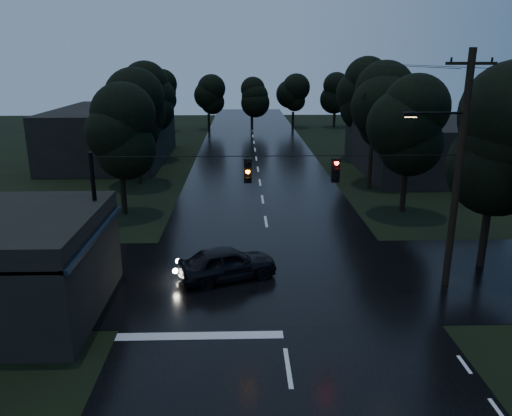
{
  "coord_description": "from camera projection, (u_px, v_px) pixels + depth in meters",
  "views": [
    {
      "loc": [
        -1.44,
        -8.87,
        9.59
      ],
      "look_at": [
        -0.76,
        14.5,
        2.55
      ],
      "focal_mm": 35.0,
      "sensor_mm": 36.0,
      "label": 1
    }
  ],
  "objects": [
    {
      "name": "tree_right_c",
      "position": [
        362.0,
        93.0,
        48.03
      ],
      "size": [
        4.76,
        4.76,
        10.03
      ],
      "color": "black",
      "rests_on": "ground"
    },
    {
      "name": "tree_right_b",
      "position": [
        384.0,
        107.0,
        38.55
      ],
      "size": [
        4.48,
        4.48,
        9.44
      ],
      "color": "black",
      "rests_on": "ground"
    },
    {
      "name": "tree_left_a",
      "position": [
        119.0,
        132.0,
        30.6
      ],
      "size": [
        3.92,
        3.92,
        8.26
      ],
      "color": "black",
      "rests_on": "ground"
    },
    {
      "name": "tree_right_a",
      "position": [
        409.0,
        125.0,
        30.99
      ],
      "size": [
        4.2,
        4.2,
        8.85
      ],
      "color": "black",
      "rests_on": "ground"
    },
    {
      "name": "tree_left_c",
      "position": [
        150.0,
        97.0,
        47.58
      ],
      "size": [
        4.48,
        4.48,
        9.44
      ],
      "color": "black",
      "rests_on": "ground"
    },
    {
      "name": "building_far_right",
      "position": [
        418.0,
        146.0,
        43.59
      ],
      "size": [
        10.0,
        14.0,
        4.4
      ],
      "primitive_type": "cube",
      "color": "black",
      "rests_on": "ground"
    },
    {
      "name": "utility_pole_far",
      "position": [
        372.0,
        138.0,
        37.21
      ],
      "size": [
        2.0,
        0.3,
        7.5
      ],
      "color": "black",
      "rests_on": "ground"
    },
    {
      "name": "utility_pole_main",
      "position": [
        457.0,
        168.0,
        20.52
      ],
      "size": [
        3.5,
        0.3,
        10.0
      ],
      "color": "black",
      "rests_on": "ground"
    },
    {
      "name": "tree_left_b",
      "position": [
        135.0,
        112.0,
        38.13
      ],
      "size": [
        4.2,
        4.2,
        8.85
      ],
      "color": "black",
      "rests_on": "ground"
    },
    {
      "name": "car",
      "position": [
        227.0,
        263.0,
        22.41
      ],
      "size": [
        4.8,
        3.25,
        1.52
      ],
      "primitive_type": "imported",
      "rotation": [
        0.0,
        0.0,
        1.93
      ],
      "color": "black",
      "rests_on": "ground"
    },
    {
      "name": "anchor_pole_left",
      "position": [
        97.0,
        223.0,
        20.76
      ],
      "size": [
        0.18,
        0.18,
        6.0
      ],
      "primitive_type": "cylinder",
      "color": "black",
      "rests_on": "ground"
    },
    {
      "name": "tree_corner_near",
      "position": [
        497.0,
        142.0,
        22.29
      ],
      "size": [
        4.48,
        4.48,
        9.44
      ],
      "color": "black",
      "rests_on": "ground"
    },
    {
      "name": "cross_street",
      "position": [
        274.0,
        277.0,
        22.79
      ],
      "size": [
        60.0,
        9.0,
        0.02
      ],
      "primitive_type": "cube",
      "color": "black",
      "rests_on": "ground"
    },
    {
      "name": "main_road",
      "position": [
        260.0,
        183.0,
        40.01
      ],
      "size": [
        12.0,
        120.0,
        0.02
      ],
      "primitive_type": "cube",
      "color": "black",
      "rests_on": "ground"
    },
    {
      "name": "building_far_left",
      "position": [
        113.0,
        134.0,
        48.48
      ],
      "size": [
        10.0,
        16.0,
        5.0
      ],
      "primitive_type": "cube",
      "color": "black",
      "rests_on": "ground"
    },
    {
      "name": "span_signals",
      "position": [
        291.0,
        169.0,
        20.32
      ],
      "size": [
        15.0,
        0.37,
        1.12
      ],
      "color": "black",
      "rests_on": "ground"
    }
  ]
}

